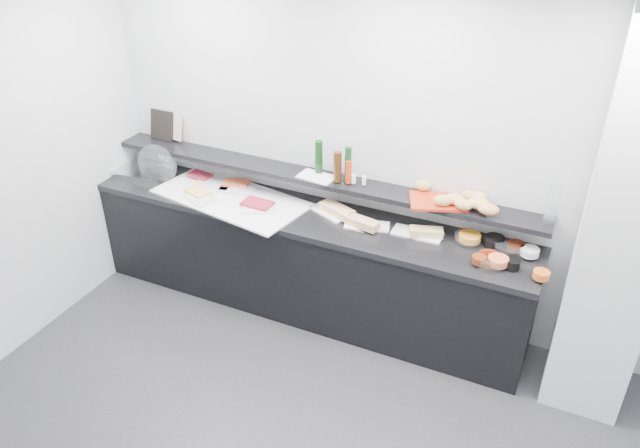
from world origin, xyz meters
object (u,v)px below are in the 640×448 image
at_px(sandwich_plate_mid, 367,226).
at_px(carafe, 553,205).
at_px(framed_print, 162,125).
at_px(cloche_base, 144,171).
at_px(condiment_tray, 317,177).
at_px(bread_tray, 438,201).

distance_m(sandwich_plate_mid, carafe, 1.31).
height_order(framed_print, carafe, carafe).
bearing_deg(sandwich_plate_mid, cloche_base, 163.23).
relative_size(sandwich_plate_mid, condiment_tray, 1.18).
bearing_deg(cloche_base, sandwich_plate_mid, -7.95).
bearing_deg(condiment_tray, sandwich_plate_mid, -9.34).
bearing_deg(cloche_base, framed_print, 62.92).
xyz_separation_m(framed_print, bread_tray, (2.50, -0.11, -0.12)).
xyz_separation_m(cloche_base, bread_tray, (2.58, 0.11, 0.24)).
bearing_deg(carafe, framed_print, 178.31).
bearing_deg(bread_tray, cloche_base, 161.37).
bearing_deg(framed_print, cloche_base, -108.71).
distance_m(sandwich_plate_mid, condiment_tray, 0.55).
bearing_deg(bread_tray, sandwich_plate_mid, 174.14).
xyz_separation_m(framed_print, condiment_tray, (1.54, -0.12, -0.12)).
relative_size(bread_tray, carafe, 1.32).
xyz_separation_m(cloche_base, carafe, (3.34, 0.13, 0.38)).
xyz_separation_m(bread_tray, carafe, (0.76, 0.02, 0.14)).
bearing_deg(framed_print, sandwich_plate_mid, -5.96).
height_order(condiment_tray, carafe, carafe).
relative_size(condiment_tray, carafe, 0.95).
xyz_separation_m(framed_print, carafe, (3.26, -0.10, 0.02)).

